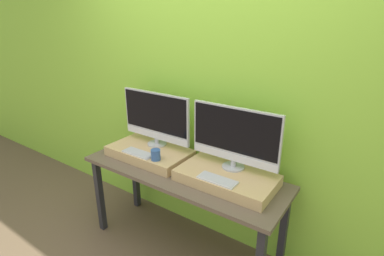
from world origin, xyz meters
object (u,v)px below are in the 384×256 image
at_px(keyboard_left, 138,153).
at_px(mug, 156,155).
at_px(monitor_right, 235,136).
at_px(monitor_left, 156,117).
at_px(keyboard_right, 217,180).

relative_size(keyboard_left, mug, 3.19).
height_order(keyboard_left, monitor_right, monitor_right).
bearing_deg(mug, monitor_right, 22.64).
relative_size(monitor_left, keyboard_right, 2.48).
distance_m(mug, monitor_right, 0.61).
height_order(monitor_left, mug, monitor_left).
bearing_deg(keyboard_right, mug, 180.00).
xyz_separation_m(mug, monitor_right, (0.54, 0.22, 0.20)).
xyz_separation_m(keyboard_left, mug, (0.18, 0.00, 0.03)).
bearing_deg(mug, keyboard_left, 180.00).
relative_size(keyboard_left, keyboard_right, 1.00).
relative_size(keyboard_left, monitor_right, 0.40).
relative_size(monitor_left, monitor_right, 1.00).
xyz_separation_m(monitor_left, monitor_right, (0.72, 0.00, 0.00)).
xyz_separation_m(mug, keyboard_right, (0.54, 0.00, -0.03)).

